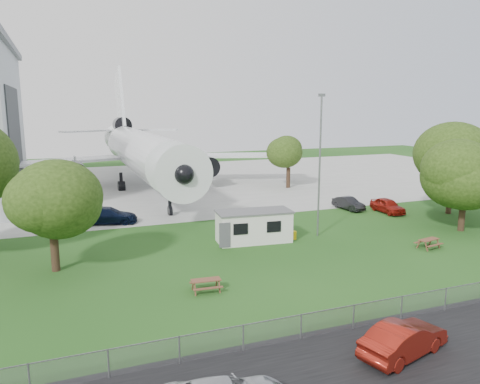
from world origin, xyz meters
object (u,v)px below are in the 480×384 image
object	(u,v)px
airliner	(140,150)
car_centre_sedan	(404,340)
site_cabin	(254,226)
picnic_east	(428,248)
picnic_west	(206,291)

from	to	relation	value
airliner	car_centre_sedan	world-z (taller)	airliner
car_centre_sedan	site_cabin	bearing A→B (deg)	-18.06
picnic_east	car_centre_sedan	xyz separation A→B (m)	(-12.93, -12.31, 0.77)
airliner	site_cabin	bearing A→B (deg)	-81.51
picnic_east	car_centre_sedan	world-z (taller)	car_centre_sedan
airliner	site_cabin	world-z (taller)	airliner
site_cabin	car_centre_sedan	distance (m)	19.12
picnic_west	car_centre_sedan	xyz separation A→B (m)	(6.10, -10.37, 0.77)
picnic_west	car_centre_sedan	size ratio (longest dim) A/B	0.38
picnic_east	picnic_west	bearing A→B (deg)	174.71
airliner	site_cabin	size ratio (longest dim) A/B	6.95
site_cabin	car_centre_sedan	world-z (taller)	site_cabin
picnic_west	car_centre_sedan	world-z (taller)	car_centre_sedan
airliner	picnic_east	bearing A→B (deg)	-65.37
site_cabin	picnic_west	bearing A→B (deg)	-128.24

